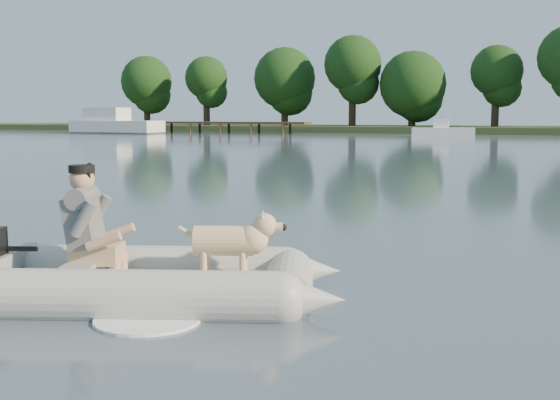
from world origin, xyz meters
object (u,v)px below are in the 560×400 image
at_px(cabin_cruiser, 117,121).
at_px(dock, 215,127).
at_px(man, 85,218).
at_px(dinghy, 156,239).
at_px(motorboat, 444,125).
at_px(dog, 224,246).

bearing_deg(cabin_cruiser, dock, 28.23).
height_order(dock, man, man).
distance_m(dinghy, cabin_cruiser, 58.25).
height_order(dinghy, motorboat, motorboat).
relative_size(man, cabin_cruiser, 0.12).
relative_size(cabin_cruiser, motorboat, 1.86).
height_order(dock, dinghy, dinghy).
height_order(dinghy, man, man).
xyz_separation_m(dinghy, dog, (0.58, 0.25, -0.07)).
bearing_deg(dog, dock, 98.13).
relative_size(dock, dinghy, 3.79).
distance_m(dock, cabin_cruiser, 8.76).
bearing_deg(man, dinghy, -4.24).
distance_m(cabin_cruiser, motorboat, 28.94).
bearing_deg(motorboat, man, -91.49).
bearing_deg(cabin_cruiser, dinghy, -53.39).
bearing_deg(dinghy, motorboat, 76.52).
distance_m(dock, man, 57.49).
height_order(dock, cabin_cruiser, cabin_cruiser).
xyz_separation_m(dock, motorboat, (21.12, -4.23, 0.38)).
height_order(dog, motorboat, motorboat).
distance_m(dog, cabin_cruiser, 58.38).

